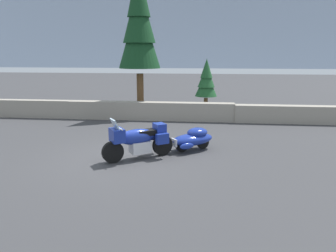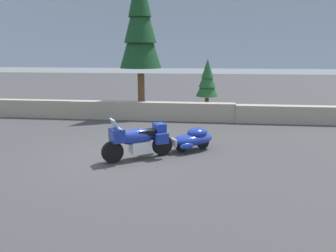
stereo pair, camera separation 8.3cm
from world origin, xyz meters
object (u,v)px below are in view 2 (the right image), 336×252
(car_shaped_trailer, at_px, (193,138))
(pine_tree_tall, at_px, (140,22))
(touring_motorcycle, at_px, (138,139))
(pine_tree_secondary, at_px, (207,80))

(car_shaped_trailer, xyz_separation_m, pine_tree_tall, (-2.92, 5.98, 4.25))
(pine_tree_tall, bearing_deg, touring_motorcycle, -79.78)
(touring_motorcycle, distance_m, car_shaped_trailer, 1.98)
(touring_motorcycle, relative_size, pine_tree_secondary, 0.69)
(touring_motorcycle, distance_m, pine_tree_secondary, 8.22)
(touring_motorcycle, height_order, pine_tree_secondary, pine_tree_secondary)
(pine_tree_secondary, bearing_deg, touring_motorcycle, -104.96)
(car_shaped_trailer, distance_m, pine_tree_secondary, 6.93)
(car_shaped_trailer, height_order, pine_tree_tall, pine_tree_tall)
(pine_tree_secondary, bearing_deg, car_shaped_trailer, -93.85)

